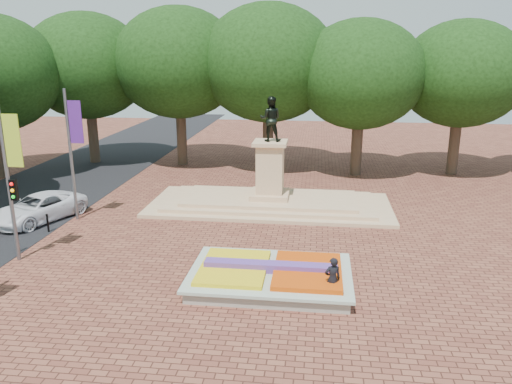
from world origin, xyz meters
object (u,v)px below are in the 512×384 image
Objects in this scene: van at (39,208)px; flower_bed at (271,275)px; monument at (270,192)px; pedestrian at (332,279)px.

flower_bed is at bearing -2.29° from van.
pedestrian is (3.37, -10.99, -0.04)m from monument.
van is (-13.11, 6.01, 0.34)m from flower_bed.
van is 16.97m from pedestrian.
monument is 12.73m from van.
monument reaches higher than pedestrian.
flower_bed is at bearing -39.01° from pedestrian.
monument is at bearing 40.61° from van.
monument is 2.73× the size of van.
flower_bed is 2.59m from pedestrian.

